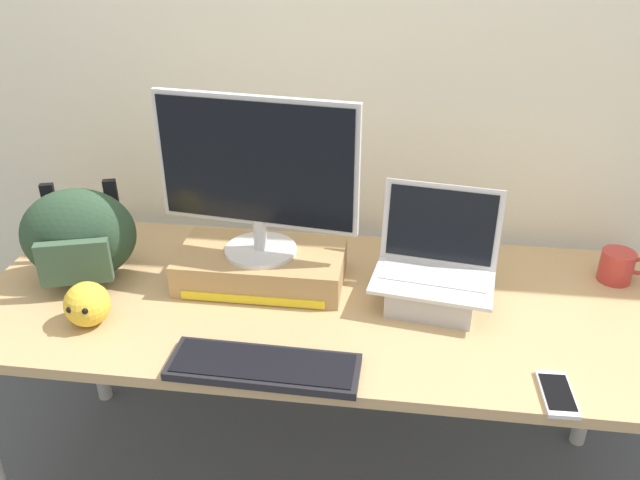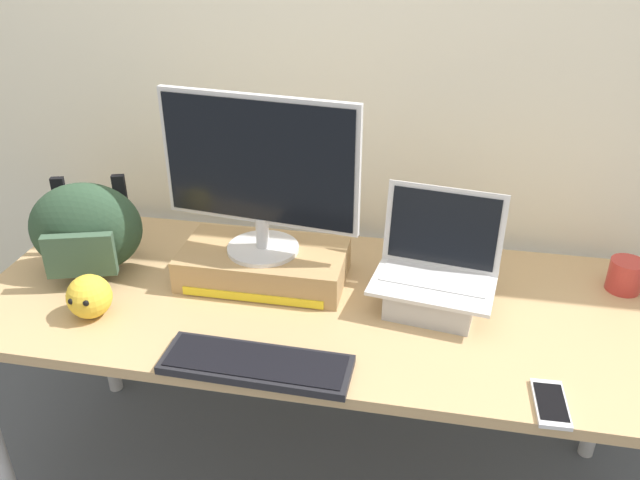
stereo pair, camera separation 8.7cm
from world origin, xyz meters
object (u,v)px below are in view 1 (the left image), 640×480
Objects in this scene: desktop_monitor at (257,174)px; messenger_backpack at (79,236)px; open_laptop at (433,281)px; external_keyboard at (264,367)px; toner_box_yellow at (262,266)px; plush_toy at (87,304)px; cell_phone at (557,394)px; coffee_mug at (617,266)px.

messenger_backpack is at bearing -167.61° from desktop_monitor.
open_laptop is 0.52m from external_keyboard.
open_laptop reaches higher than external_keyboard.
toner_box_yellow is 1.03× the size of external_keyboard.
messenger_backpack is 0.25m from plush_toy.
coffee_mug is at bearing 61.84° from cell_phone.
toner_box_yellow is 0.83m from cell_phone.
desktop_monitor is at bearing -172.16° from coffee_mug.
toner_box_yellow is at bearing -176.75° from open_laptop.
messenger_backpack is at bearing -171.31° from open_laptop.
open_laptop is 0.89m from plush_toy.
open_laptop is 0.77× the size of external_keyboard.
desktop_monitor reaches higher than open_laptop.
desktop_monitor is (-0.00, -0.00, 0.28)m from toner_box_yellow.
open_laptop is (0.47, -0.04, 0.02)m from toner_box_yellow.
messenger_backpack is 2.35× the size of cell_phone.
coffee_mug is 1.44m from plush_toy.
toner_box_yellow is at bearing 103.83° from external_keyboard.
toner_box_yellow reaches higher than coffee_mug.
messenger_backpack reaches higher than coffee_mug.
toner_box_yellow reaches higher than cell_phone.
open_laptop is 0.98m from messenger_backpack.
external_keyboard is at bearing 177.94° from cell_phone.
plush_toy is at bearing -79.67° from messenger_backpack.
open_laptop reaches higher than coffee_mug.
open_laptop is at bearing 2.08° from desktop_monitor.
plush_toy reaches higher than cell_phone.
open_laptop reaches higher than cell_phone.
external_keyboard is 3.86× the size of plush_toy.
messenger_backpack is at bearing 117.48° from plush_toy.
coffee_mug reaches higher than cell_phone.
toner_box_yellow is 0.48m from open_laptop.
plush_toy is at bearing -164.14° from coffee_mug.
toner_box_yellow is at bearing 150.61° from cell_phone.
toner_box_yellow is 0.47m from plush_toy.
open_laptop is at bearing -16.76° from messenger_backpack.
desktop_monitor reaches higher than external_keyboard.
toner_box_yellow is at bearing -172.22° from coffee_mug.
external_keyboard is (-0.39, -0.34, -0.05)m from open_laptop.
plush_toy is (-0.86, -0.22, -0.01)m from open_laptop.
desktop_monitor is 0.54m from open_laptop.
coffee_mug is 0.57m from cell_phone.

